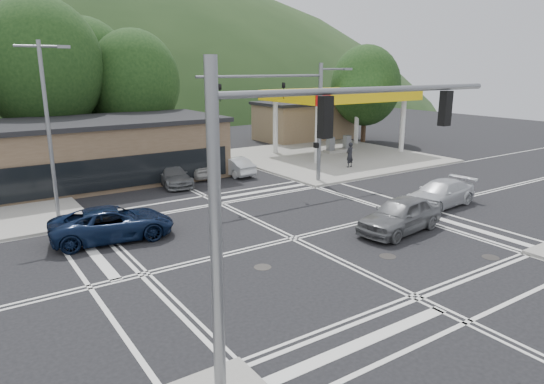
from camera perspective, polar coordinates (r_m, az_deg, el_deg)
ground at (r=22.69m, az=2.52°, el=-5.49°), size 120.00×120.00×0.00m
sidewalk_ne at (r=43.11m, az=6.72°, el=4.18°), size 16.00×16.00×0.15m
gas_station_canopy at (r=44.56m, az=8.05°, el=10.91°), size 12.32×8.34×5.75m
convenience_store at (r=53.65m, az=3.87°, el=8.25°), size 10.00×6.00×3.80m
commercial_row at (r=34.90m, az=-25.78°, el=3.59°), size 24.00×8.00×4.00m
hill_north at (r=108.13m, az=-27.51°, el=8.82°), size 252.00×126.00×140.00m
tree_n_b at (r=41.64m, az=-25.43°, el=13.23°), size 9.00×9.00×12.98m
tree_n_c at (r=43.35m, az=-15.91°, el=12.33°), size 7.60×7.60×10.87m
tree_n_e at (r=46.36m, az=-21.18°, el=12.83°), size 8.40×8.40×11.98m
tree_ne at (r=52.24m, az=10.94°, el=12.19°), size 7.20×7.20×9.99m
streetlight_nw at (r=26.58m, az=-24.75°, el=7.36°), size 2.50×0.25×9.00m
signal_mast_ne at (r=32.16m, az=3.91°, el=9.71°), size 11.65×0.30×8.00m
signal_mast_sw at (r=11.24m, az=1.45°, el=0.91°), size 9.14×0.28×8.00m
car_blue_west at (r=23.52m, az=-18.24°, el=-3.53°), size 5.80×3.26×1.53m
car_grey_center at (r=24.14m, az=14.86°, el=-2.61°), size 5.21×2.67×1.70m
car_silver_east at (r=29.28m, az=19.16°, el=-0.18°), size 5.17×2.43×1.46m
car_queue_a at (r=35.79m, az=-4.63°, el=3.07°), size 1.73×4.17×1.34m
car_queue_b at (r=35.50m, az=-9.00°, el=2.94°), size 1.88×4.34×1.46m
car_northbound at (r=33.29m, az=-11.65°, el=1.92°), size 2.27×4.69×1.32m
pedestrian at (r=38.13m, az=9.12°, el=4.34°), size 0.77×0.56×1.95m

